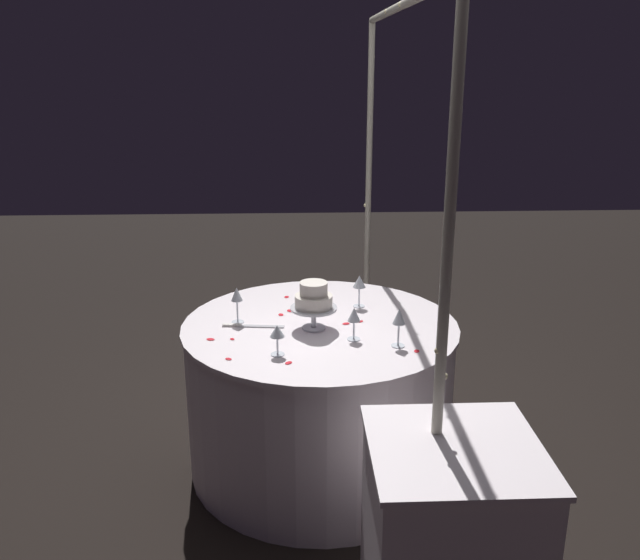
# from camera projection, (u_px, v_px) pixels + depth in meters

# --- Properties ---
(ground_plane) EXTENTS (12.00, 12.00, 0.00)m
(ground_plane) POSITION_uv_depth(u_px,v_px,m) (320.00, 462.00, 3.47)
(ground_plane) COLOR black
(decorative_arch) EXTENTS (2.18, 0.06, 2.21)m
(decorative_arch) POSITION_uv_depth(u_px,v_px,m) (396.00, 181.00, 3.03)
(decorative_arch) COLOR #B7B29E
(decorative_arch) RESTS_ON ground
(main_table) EXTENTS (1.33, 1.33, 0.77)m
(main_table) POSITION_uv_depth(u_px,v_px,m) (320.00, 395.00, 3.35)
(main_table) COLOR white
(main_table) RESTS_ON ground
(side_table) EXTENTS (0.56, 0.56, 0.80)m
(side_table) POSITION_uv_depth(u_px,v_px,m) (448.00, 549.00, 2.27)
(side_table) COLOR white
(side_table) RESTS_ON ground
(tiered_cake) EXTENTS (0.22, 0.22, 0.23)m
(tiered_cake) POSITION_uv_depth(u_px,v_px,m) (314.00, 299.00, 3.13)
(tiered_cake) COLOR silver
(tiered_cake) RESTS_ON main_table
(wine_glass_0) EXTENTS (0.06, 0.06, 0.14)m
(wine_glass_0) POSITION_uv_depth(u_px,v_px,m) (277.00, 333.00, 2.86)
(wine_glass_0) COLOR silver
(wine_glass_0) RESTS_ON main_table
(wine_glass_1) EXTENTS (0.06, 0.06, 0.18)m
(wine_glass_1) POSITION_uv_depth(u_px,v_px,m) (399.00, 319.00, 2.94)
(wine_glass_1) COLOR silver
(wine_glass_1) RESTS_ON main_table
(wine_glass_2) EXTENTS (0.06, 0.06, 0.18)m
(wine_glass_2) POSITION_uv_depth(u_px,v_px,m) (237.00, 296.00, 3.21)
(wine_glass_2) COLOR silver
(wine_glass_2) RESTS_ON main_table
(wine_glass_3) EXTENTS (0.06, 0.06, 0.17)m
(wine_glass_3) POSITION_uv_depth(u_px,v_px,m) (359.00, 283.00, 3.42)
(wine_glass_3) COLOR silver
(wine_glass_3) RESTS_ON main_table
(wine_glass_4) EXTENTS (0.06, 0.06, 0.15)m
(wine_glass_4) POSITION_uv_depth(u_px,v_px,m) (354.00, 316.00, 3.01)
(wine_glass_4) COLOR silver
(wine_glass_4) RESTS_ON main_table
(cake_knife) EXTENTS (0.05, 0.30, 0.01)m
(cake_knife) POSITION_uv_depth(u_px,v_px,m) (249.00, 326.00, 3.19)
(cake_knife) COLOR silver
(cake_knife) RESTS_ON main_table
(rose_petal_0) EXTENTS (0.04, 0.03, 0.00)m
(rose_petal_0) POSITION_uv_depth(u_px,v_px,m) (417.00, 351.00, 2.92)
(rose_petal_0) COLOR red
(rose_petal_0) RESTS_ON main_table
(rose_petal_1) EXTENTS (0.03, 0.04, 0.00)m
(rose_petal_1) POSITION_uv_depth(u_px,v_px,m) (313.00, 310.00, 3.40)
(rose_petal_1) COLOR red
(rose_petal_1) RESTS_ON main_table
(rose_petal_2) EXTENTS (0.04, 0.03, 0.00)m
(rose_petal_2) POSITION_uv_depth(u_px,v_px,m) (281.00, 315.00, 3.34)
(rose_petal_2) COLOR red
(rose_petal_2) RESTS_ON main_table
(rose_petal_3) EXTENTS (0.03, 0.04, 0.00)m
(rose_petal_3) POSITION_uv_depth(u_px,v_px,m) (316.00, 316.00, 3.33)
(rose_petal_3) COLOR red
(rose_petal_3) RESTS_ON main_table
(rose_petal_4) EXTENTS (0.04, 0.04, 0.00)m
(rose_petal_4) POSITION_uv_depth(u_px,v_px,m) (229.00, 359.00, 2.84)
(rose_petal_4) COLOR red
(rose_petal_4) RESTS_ON main_table
(rose_petal_5) EXTENTS (0.04, 0.03, 0.00)m
(rose_petal_5) POSITION_uv_depth(u_px,v_px,m) (287.00, 297.00, 3.59)
(rose_petal_5) COLOR red
(rose_petal_5) RESTS_ON main_table
(rose_petal_6) EXTENTS (0.04, 0.05, 0.00)m
(rose_petal_6) POSITION_uv_depth(u_px,v_px,m) (346.00, 324.00, 3.23)
(rose_petal_6) COLOR red
(rose_petal_6) RESTS_ON main_table
(rose_petal_7) EXTENTS (0.05, 0.04, 0.00)m
(rose_petal_7) POSITION_uv_depth(u_px,v_px,m) (290.00, 311.00, 3.39)
(rose_petal_7) COLOR red
(rose_petal_7) RESTS_ON main_table
(rose_petal_8) EXTENTS (0.04, 0.04, 0.00)m
(rose_petal_8) POSITION_uv_depth(u_px,v_px,m) (289.00, 363.00, 2.81)
(rose_petal_8) COLOR red
(rose_petal_8) RESTS_ON main_table
(rose_petal_9) EXTENTS (0.04, 0.05, 0.00)m
(rose_petal_9) POSITION_uv_depth(u_px,v_px,m) (210.00, 339.00, 3.05)
(rose_petal_9) COLOR red
(rose_petal_9) RESTS_ON main_table
(rose_petal_10) EXTENTS (0.03, 0.03, 0.00)m
(rose_petal_10) POSITION_uv_depth(u_px,v_px,m) (232.00, 339.00, 3.05)
(rose_petal_10) COLOR red
(rose_petal_10) RESTS_ON main_table
(rose_petal_11) EXTENTS (0.04, 0.03, 0.00)m
(rose_petal_11) POSITION_uv_depth(u_px,v_px,m) (310.00, 299.00, 3.56)
(rose_petal_11) COLOR red
(rose_petal_11) RESTS_ON main_table
(rose_petal_12) EXTENTS (0.04, 0.04, 0.00)m
(rose_petal_12) POSITION_uv_depth(u_px,v_px,m) (360.00, 321.00, 3.26)
(rose_petal_12) COLOR red
(rose_petal_12) RESTS_ON main_table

